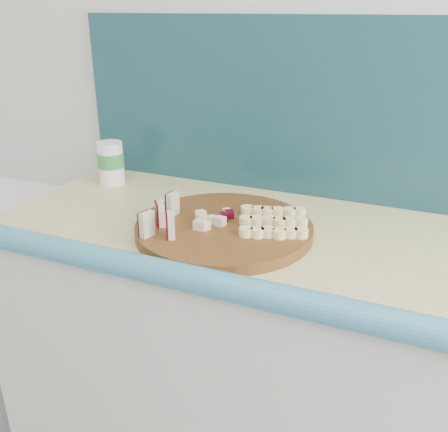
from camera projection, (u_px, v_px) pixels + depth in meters
kitchen_counter at (408, 414)px, 1.29m from camera, size 2.20×0.63×0.91m
cutting_board at (224, 229)px, 1.23m from camera, size 0.55×0.55×0.03m
apple_wedges at (162, 216)px, 1.19m from camera, size 0.09×0.18×0.06m
apple_chunks at (213, 219)px, 1.22m from camera, size 0.07×0.07×0.02m
banana_slices at (273, 221)px, 1.21m from camera, size 0.20×0.20×0.02m
canister at (111, 162)px, 1.55m from camera, size 0.08×0.08×0.13m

